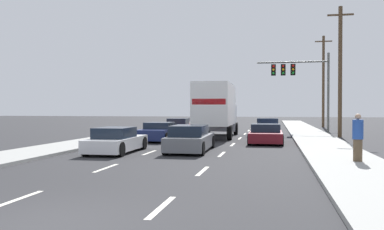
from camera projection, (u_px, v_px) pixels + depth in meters
name	position (u px, v px, depth m)	size (l,w,h in m)	color
ground_plane	(221.00, 135.00, 31.60)	(140.00, 140.00, 0.00)	#2B2B2D
sidewalk_right	(318.00, 140.00, 25.38)	(2.86, 80.00, 0.14)	#9E9E99
sidewalk_left	(116.00, 137.00, 28.02)	(2.86, 80.00, 0.14)	#9E9E99
lane_markings	(220.00, 136.00, 30.89)	(3.54, 57.00, 0.01)	silver
car_red	(179.00, 127.00, 32.92)	(1.91, 4.37, 1.27)	red
car_navy	(160.00, 132.00, 26.01)	(1.95, 4.64, 1.18)	#141E4C
car_white	(116.00, 141.00, 18.97)	(1.88, 4.37, 1.19)	white
box_truck	(216.00, 108.00, 28.63)	(2.63, 8.34, 3.74)	white
car_gray	(190.00, 139.00, 19.52)	(1.96, 4.66, 1.27)	slate
car_blue	(267.00, 128.00, 30.78)	(1.92, 4.54, 1.34)	#1E389E
car_maroon	(266.00, 134.00, 24.12)	(2.00, 4.37, 1.15)	maroon
traffic_signal_mast	(295.00, 75.00, 35.03)	(6.10, 0.69, 6.80)	#595B56
utility_pole_mid	(340.00, 70.00, 29.07)	(1.80, 0.28, 9.35)	brown
utility_pole_far	(323.00, 80.00, 44.46)	(1.80, 0.28, 10.00)	brown
pedestrian_near_corner	(358.00, 138.00, 14.81)	(0.38, 0.38, 1.74)	brown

